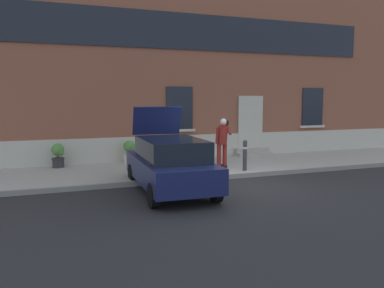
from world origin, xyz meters
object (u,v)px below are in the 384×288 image
object	(u,v)px
planter_charcoal	(58,155)
planter_olive	(194,149)
bollard_near_person	(245,154)
planter_cream	(130,151)
person_on_phone	(222,140)
hatchback_car_navy	(170,164)

from	to	relation	value
planter_charcoal	planter_olive	size ratio (longest dim) A/B	1.00
bollard_near_person	planter_charcoal	distance (m)	6.55
planter_charcoal	planter_cream	size ratio (longest dim) A/B	1.00
person_on_phone	planter_cream	size ratio (longest dim) A/B	2.03
planter_olive	bollard_near_person	bearing A→B (deg)	-73.35
person_on_phone	planter_cream	distance (m)	3.63
hatchback_car_navy	planter_cream	world-z (taller)	hatchback_car_navy
hatchback_car_navy	planter_olive	distance (m)	4.77
hatchback_car_navy	planter_olive	world-z (taller)	hatchback_car_navy
planter_cream	planter_olive	world-z (taller)	same
bollard_near_person	person_on_phone	bearing A→B (deg)	129.93
bollard_near_person	planter_olive	xyz separation A→B (m)	(-0.81, 2.72, -0.11)
planter_charcoal	person_on_phone	bearing A→B (deg)	-21.79
planter_cream	planter_charcoal	bearing A→B (deg)	-178.64
planter_olive	hatchback_car_navy	bearing A→B (deg)	-118.48
hatchback_car_navy	planter_charcoal	world-z (taller)	hatchback_car_navy
hatchback_car_navy	planter_cream	size ratio (longest dim) A/B	4.78
person_on_phone	planter_olive	xyz separation A→B (m)	(-0.27, 2.07, -0.54)
hatchback_car_navy	bollard_near_person	size ratio (longest dim) A/B	3.93
person_on_phone	planter_cream	bearing A→B (deg)	133.99
hatchback_car_navy	planter_charcoal	xyz separation A→B (m)	(-2.83, 4.27, -0.19)
bollard_near_person	planter_cream	distance (m)	4.42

